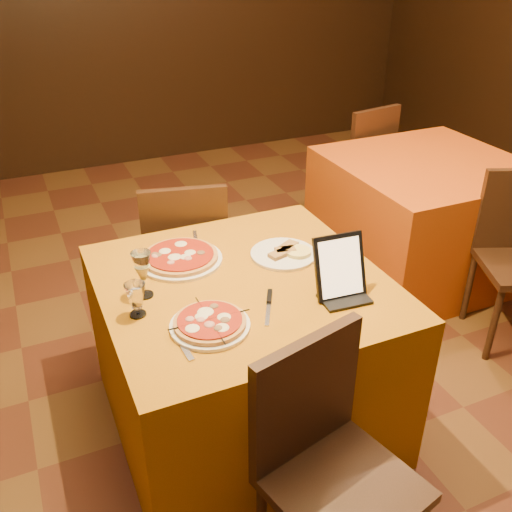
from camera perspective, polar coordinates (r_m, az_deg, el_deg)
name	(u,v)px	position (r m, az deg, el deg)	size (l,w,h in m)	color
floor	(280,394)	(2.86, 2.41, -13.59)	(6.00, 7.00, 0.01)	#5E2D19
wall_back	(104,7)	(5.47, -14.97, 22.93)	(6.00, 0.01, 2.80)	black
main_table	(243,355)	(2.48, -1.26, -9.82)	(1.10, 1.10, 0.75)	#AC670B
side_table	(422,218)	(3.78, 16.28, 3.70)	(1.10, 1.10, 0.75)	#BD480C
chair_main_near	(343,487)	(1.92, 8.74, -21.84)	(0.41, 0.41, 0.91)	#311E0F
chair_main_far	(185,254)	(3.07, -7.14, 0.22)	(0.42, 0.42, 0.91)	black
chair_side_far	(353,164)	(4.35, 9.67, 9.08)	(0.45, 0.45, 0.91)	black
pizza_near	(210,324)	(2.00, -4.64, -6.78)	(0.28, 0.28, 0.03)	white
pizza_far	(180,258)	(2.40, -7.57, -0.20)	(0.35, 0.35, 0.03)	white
cutlet_dish	(283,253)	(2.43, 2.74, 0.31)	(0.28, 0.28, 0.03)	white
wine_glass	(143,274)	(2.16, -11.25, -1.80)	(0.08, 0.08, 0.19)	#EDE987
water_glass	(136,300)	(2.07, -11.89, -4.32)	(0.07, 0.07, 0.13)	silver
tablet	(340,266)	(2.14, 8.37, -1.04)	(0.20, 0.02, 0.24)	black
knife	(268,311)	(2.08, 1.23, -5.47)	(0.19, 0.02, 0.01)	#BDBBC3
fork_near	(182,345)	(1.94, -7.42, -8.79)	(0.18, 0.02, 0.01)	#BBBAC1
fork_far	(196,239)	(2.57, -6.06, 1.74)	(0.15, 0.02, 0.01)	silver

